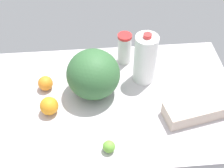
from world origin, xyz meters
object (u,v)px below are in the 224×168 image
at_px(milk_jug, 145,59).
at_px(orange_far_back, 49,106).
at_px(egg_carton, 198,109).
at_px(orange_loose, 45,83).
at_px(watermelon, 93,74).
at_px(tumbler_cup, 124,48).
at_px(lime_by_jug, 109,147).

relative_size(milk_jug, orange_far_back, 3.28).
xyz_separation_m(egg_carton, orange_far_back, (-0.66, 0.07, 0.01)).
bearing_deg(egg_carton, orange_loose, 150.47).
bearing_deg(egg_carton, watermelon, 146.51).
xyz_separation_m(watermelon, milk_jug, (0.25, 0.07, 0.01)).
xyz_separation_m(egg_carton, tumbler_cup, (-0.29, 0.39, 0.05)).
relative_size(orange_far_back, orange_loose, 1.16).
relative_size(tumbler_cup, orange_loose, 2.39).
relative_size(egg_carton, orange_far_back, 3.64).
relative_size(tumbler_cup, lime_by_jug, 3.30).
relative_size(milk_jug, tumbler_cup, 1.60).
distance_m(watermelon, orange_loose, 0.25).
height_order(egg_carton, milk_jug, milk_jug).
height_order(orange_far_back, lime_by_jug, orange_far_back).
distance_m(egg_carton, orange_far_back, 0.66).
distance_m(orange_far_back, orange_loose, 0.15).
bearing_deg(milk_jug, tumbler_cup, 121.35).
height_order(tumbler_cup, lime_by_jug, tumbler_cup).
relative_size(orange_loose, lime_by_jug, 1.38).
xyz_separation_m(milk_jug, orange_loose, (-0.48, -0.03, -0.09)).
distance_m(egg_carton, milk_jug, 0.34).
bearing_deg(orange_loose, tumbler_cup, 22.79).
xyz_separation_m(watermelon, orange_far_back, (-0.20, -0.11, -0.07)).
bearing_deg(watermelon, egg_carton, -21.83).
height_order(milk_jug, orange_far_back, milk_jug).
bearing_deg(watermelon, tumbler_cup, 50.97).
bearing_deg(tumbler_cup, lime_by_jug, -102.80).
relative_size(watermelon, orange_loose, 3.46).
relative_size(watermelon, milk_jug, 0.91).
relative_size(watermelon, lime_by_jug, 4.78).
relative_size(watermelon, tumbler_cup, 1.45).
distance_m(orange_loose, lime_by_jug, 0.47).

